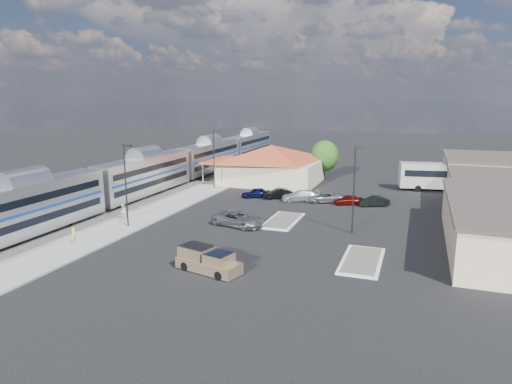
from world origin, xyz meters
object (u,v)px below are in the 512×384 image
(suv, at_px, (238,219))
(coach_bus, at_px, (445,175))
(pickup_truck, at_px, (209,261))
(station_depot, at_px, (271,164))

(suv, distance_m, coach_bus, 35.42)
(pickup_truck, distance_m, suv, 13.27)
(suv, relative_size, coach_bus, 0.45)
(pickup_truck, relative_size, suv, 0.99)
(suv, bearing_deg, pickup_truck, -155.73)
(station_depot, distance_m, suv, 26.00)
(coach_bus, bearing_deg, pickup_truck, 145.63)
(suv, bearing_deg, coach_bus, -25.47)
(pickup_truck, bearing_deg, coach_bus, -10.73)
(station_depot, relative_size, suv, 3.12)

